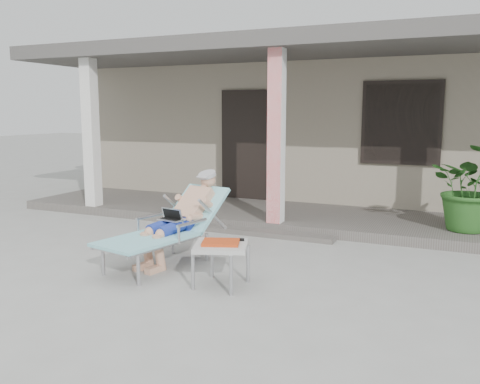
% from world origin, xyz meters
% --- Properties ---
extents(ground, '(60.00, 60.00, 0.00)m').
position_xyz_m(ground, '(0.00, 0.00, 0.00)').
color(ground, '#9E9E99').
rests_on(ground, ground).
extents(house, '(10.40, 5.40, 3.30)m').
position_xyz_m(house, '(0.00, 6.50, 1.67)').
color(house, gray).
rests_on(house, ground).
extents(porch_deck, '(10.00, 2.00, 0.15)m').
position_xyz_m(porch_deck, '(0.00, 3.00, 0.07)').
color(porch_deck, '#605B56').
rests_on(porch_deck, ground).
extents(porch_overhang, '(10.00, 2.30, 2.85)m').
position_xyz_m(porch_overhang, '(0.00, 2.95, 2.79)').
color(porch_overhang, silver).
rests_on(porch_overhang, porch_deck).
extents(porch_step, '(2.00, 0.30, 0.07)m').
position_xyz_m(porch_step, '(0.00, 1.85, 0.04)').
color(porch_step, '#605B56').
rests_on(porch_step, ground).
extents(lounger, '(1.04, 1.86, 1.17)m').
position_xyz_m(lounger, '(-0.59, 0.13, 0.72)').
color(lounger, '#B7B7BC').
rests_on(lounger, ground).
extents(side_table, '(0.70, 0.70, 0.49)m').
position_xyz_m(side_table, '(0.31, -0.43, 0.41)').
color(side_table, '#B2B2AD').
rests_on(side_table, ground).
extents(potted_palm, '(1.20, 1.06, 1.25)m').
position_xyz_m(potted_palm, '(2.75, 2.74, 0.78)').
color(potted_palm, '#26591E').
rests_on(potted_palm, porch_deck).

